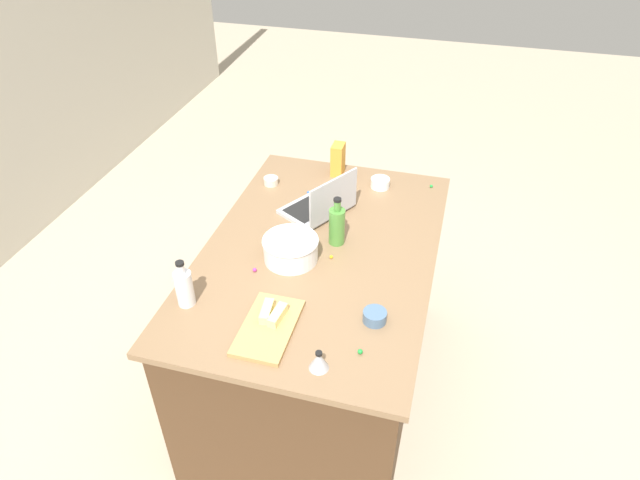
{
  "coord_description": "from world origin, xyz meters",
  "views": [
    {
      "loc": [
        -1.86,
        -0.51,
        2.4
      ],
      "look_at": [
        0.0,
        0.0,
        0.95
      ],
      "focal_mm": 31.42,
      "sensor_mm": 36.0,
      "label": 1
    }
  ],
  "objects_px": {
    "kitchen_timer": "(319,361)",
    "candy_bag": "(338,159)",
    "cutting_board": "(268,327)",
    "butter_stick_right": "(267,311)",
    "laptop": "(321,205)",
    "mixing_bowl_large": "(291,249)",
    "ramekin_small": "(271,181)",
    "butter_stick_left": "(278,315)",
    "bottle_vinegar": "(184,287)",
    "ramekin_medium": "(380,183)",
    "bottle_olive": "(337,225)",
    "ramekin_wide": "(375,316)"
  },
  "relations": [
    {
      "from": "cutting_board",
      "to": "kitchen_timer",
      "type": "bearing_deg",
      "value": -118.95
    },
    {
      "from": "cutting_board",
      "to": "ramekin_small",
      "type": "height_order",
      "value": "ramekin_small"
    },
    {
      "from": "laptop",
      "to": "mixing_bowl_large",
      "type": "bearing_deg",
      "value": 175.09
    },
    {
      "from": "cutting_board",
      "to": "kitchen_timer",
      "type": "xyz_separation_m",
      "value": [
        -0.13,
        -0.23,
        0.03
      ]
    },
    {
      "from": "cutting_board",
      "to": "ramekin_small",
      "type": "distance_m",
      "value": 1.03
    },
    {
      "from": "mixing_bowl_large",
      "to": "bottle_vinegar",
      "type": "relative_size",
      "value": 1.17
    },
    {
      "from": "bottle_olive",
      "to": "ramekin_small",
      "type": "xyz_separation_m",
      "value": [
        0.39,
        0.44,
        -0.07
      ]
    },
    {
      "from": "butter_stick_left",
      "to": "ramekin_wide",
      "type": "xyz_separation_m",
      "value": [
        0.1,
        -0.35,
        -0.01
      ]
    },
    {
      "from": "bottle_vinegar",
      "to": "ramekin_small",
      "type": "bearing_deg",
      "value": -1.28
    },
    {
      "from": "laptop",
      "to": "cutting_board",
      "type": "distance_m",
      "value": 0.79
    },
    {
      "from": "butter_stick_left",
      "to": "candy_bag",
      "type": "relative_size",
      "value": 0.65
    },
    {
      "from": "bottle_olive",
      "to": "cutting_board",
      "type": "relative_size",
      "value": 0.7
    },
    {
      "from": "ramekin_medium",
      "to": "kitchen_timer",
      "type": "height_order",
      "value": "kitchen_timer"
    },
    {
      "from": "candy_bag",
      "to": "bottle_olive",
      "type": "bearing_deg",
      "value": -166.59
    },
    {
      "from": "bottle_vinegar",
      "to": "candy_bag",
      "type": "bearing_deg",
      "value": -16.21
    },
    {
      "from": "butter_stick_left",
      "to": "kitchen_timer",
      "type": "relative_size",
      "value": 1.43
    },
    {
      "from": "ramekin_small",
      "to": "kitchen_timer",
      "type": "distance_m",
      "value": 1.23
    },
    {
      "from": "bottle_vinegar",
      "to": "ramekin_medium",
      "type": "relative_size",
      "value": 2.12
    },
    {
      "from": "cutting_board",
      "to": "ramekin_small",
      "type": "relative_size",
      "value": 4.44
    },
    {
      "from": "butter_stick_left",
      "to": "bottle_olive",
      "type": "bearing_deg",
      "value": -9.66
    },
    {
      "from": "cutting_board",
      "to": "butter_stick_right",
      "type": "xyz_separation_m",
      "value": [
        0.05,
        0.02,
        0.03
      ]
    },
    {
      "from": "bottle_vinegar",
      "to": "bottle_olive",
      "type": "xyz_separation_m",
      "value": [
        0.53,
        -0.46,
        0.01
      ]
    },
    {
      "from": "butter_stick_right",
      "to": "kitchen_timer",
      "type": "height_order",
      "value": "kitchen_timer"
    },
    {
      "from": "bottle_olive",
      "to": "butter_stick_right",
      "type": "xyz_separation_m",
      "value": [
        -0.53,
        0.14,
        -0.06
      ]
    },
    {
      "from": "bottle_olive",
      "to": "ramekin_medium",
      "type": "relative_size",
      "value": 2.38
    },
    {
      "from": "candy_bag",
      "to": "ramekin_medium",
      "type": "bearing_deg",
      "value": -106.99
    },
    {
      "from": "butter_stick_left",
      "to": "kitchen_timer",
      "type": "distance_m",
      "value": 0.27
    },
    {
      "from": "mixing_bowl_large",
      "to": "laptop",
      "type": "bearing_deg",
      "value": -4.91
    },
    {
      "from": "mixing_bowl_large",
      "to": "kitchen_timer",
      "type": "relative_size",
      "value": 3.1
    },
    {
      "from": "cutting_board",
      "to": "candy_bag",
      "type": "relative_size",
      "value": 1.93
    },
    {
      "from": "bottle_vinegar",
      "to": "ramekin_small",
      "type": "relative_size",
      "value": 2.76
    },
    {
      "from": "butter_stick_left",
      "to": "ramekin_medium",
      "type": "xyz_separation_m",
      "value": [
        1.05,
        -0.19,
        -0.01
      ]
    },
    {
      "from": "butter_stick_right",
      "to": "bottle_olive",
      "type": "bearing_deg",
      "value": -14.45
    },
    {
      "from": "kitchen_timer",
      "to": "candy_bag",
      "type": "bearing_deg",
      "value": 11.08
    },
    {
      "from": "ramekin_medium",
      "to": "candy_bag",
      "type": "distance_m",
      "value": 0.26
    },
    {
      "from": "laptop",
      "to": "bottle_olive",
      "type": "relative_size",
      "value": 1.65
    },
    {
      "from": "butter_stick_left",
      "to": "ramekin_medium",
      "type": "distance_m",
      "value": 1.07
    },
    {
      "from": "kitchen_timer",
      "to": "candy_bag",
      "type": "height_order",
      "value": "candy_bag"
    },
    {
      "from": "mixing_bowl_large",
      "to": "ramekin_wide",
      "type": "relative_size",
      "value": 2.67
    },
    {
      "from": "ramekin_medium",
      "to": "ramekin_wide",
      "type": "bearing_deg",
      "value": -170.79
    },
    {
      "from": "ramekin_small",
      "to": "candy_bag",
      "type": "distance_m",
      "value": 0.37
    },
    {
      "from": "mixing_bowl_large",
      "to": "cutting_board",
      "type": "height_order",
      "value": "mixing_bowl_large"
    },
    {
      "from": "cutting_board",
      "to": "butter_stick_right",
      "type": "bearing_deg",
      "value": 23.58
    },
    {
      "from": "mixing_bowl_large",
      "to": "ramekin_medium",
      "type": "xyz_separation_m",
      "value": [
        0.68,
        -0.26,
        -0.03
      ]
    },
    {
      "from": "kitchen_timer",
      "to": "candy_bag",
      "type": "xyz_separation_m",
      "value": [
        1.29,
        0.25,
        0.05
      ]
    },
    {
      "from": "ramekin_medium",
      "to": "kitchen_timer",
      "type": "distance_m",
      "value": 1.22
    },
    {
      "from": "cutting_board",
      "to": "ramekin_medium",
      "type": "distance_m",
      "value": 1.11
    },
    {
      "from": "kitchen_timer",
      "to": "laptop",
      "type": "bearing_deg",
      "value": 14.78
    },
    {
      "from": "laptop",
      "to": "bottle_vinegar",
      "type": "xyz_separation_m",
      "value": [
        -0.74,
        0.34,
        0.03
      ]
    },
    {
      "from": "mixing_bowl_large",
      "to": "ramekin_small",
      "type": "relative_size",
      "value": 3.23
    }
  ]
}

